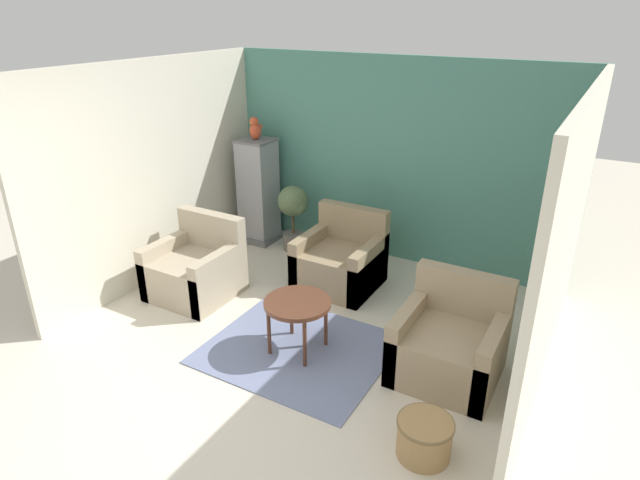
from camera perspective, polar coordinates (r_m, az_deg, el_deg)
The scene contains 13 objects.
ground_plane at distance 4.48m, azimuth -11.47°, elevation -17.98°, with size 20.00×20.00×0.00m, color beige.
wall_back_accent at distance 6.55m, azimuth 7.64°, elevation 8.29°, with size 4.32×0.06×2.45m.
wall_left at distance 6.33m, azimuth -17.14°, elevation 6.91°, with size 0.06×3.42×2.45m.
wall_right at distance 4.47m, azimuth 24.46°, elevation -1.14°, with size 0.06×3.42×2.45m.
area_rug at distance 5.09m, azimuth -2.34°, elevation -11.54°, with size 1.63×1.41×0.01m.
coffee_table at distance 4.84m, azimuth -2.43°, elevation -7.13°, with size 0.61×0.61×0.52m.
armchair_left at distance 6.02m, azimuth -13.09°, elevation -3.15°, with size 0.85×0.82×0.86m.
armchair_right at distance 4.77m, azimuth 13.63°, elevation -10.90°, with size 0.85×0.82×0.86m.
armchair_middle at distance 6.05m, azimuth 2.22°, elevation -2.34°, with size 0.85×0.82×0.86m.
birdcage at distance 7.16m, azimuth -6.59°, elevation 5.13°, with size 0.49×0.49×1.38m.
parrot at distance 6.95m, azimuth -6.91°, elevation 11.69°, with size 0.14×0.25×0.29m.
potted_plant at distance 6.85m, azimuth -2.93°, elevation 3.31°, with size 0.43×0.39×0.87m.
wicker_basket at distance 4.08m, azimuth 11.07°, elevation -19.92°, with size 0.40×0.40×0.29m.
Camera 1 is at (2.35, -2.42, 2.94)m, focal length 30.00 mm.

